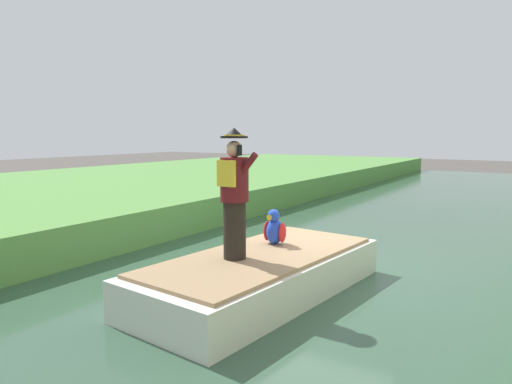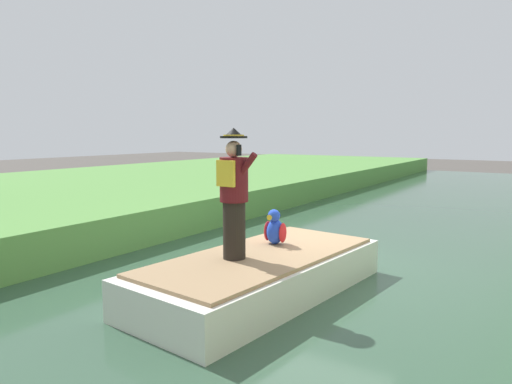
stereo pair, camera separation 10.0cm
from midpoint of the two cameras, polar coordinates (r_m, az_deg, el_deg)
The scene contains 6 objects.
ground_plane at distance 8.61m, azimuth 7.37°, elevation -9.61°, with size 80.00×80.00×0.00m, color #4C4742.
canal_water at distance 8.59m, azimuth 7.38°, elevation -9.29°, with size 7.05×48.00×0.10m, color #33513D.
grass_bank_near at distance 15.10m, azimuth -26.87°, elevation -1.35°, with size 11.82×48.00×0.88m, color #568E42.
boat at distance 7.01m, azimuth 1.09°, elevation -10.04°, with size 2.19×4.35×0.61m.
person_pirate at distance 6.51m, azimuth -2.28°, elevation -0.26°, with size 0.61×0.42×1.85m.
parrot_plush at distance 7.48m, azimuth 2.72°, elevation -4.57°, with size 0.36×0.34×0.57m.
Camera 2 is at (3.58, -7.42, 2.48)m, focal length 32.59 mm.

